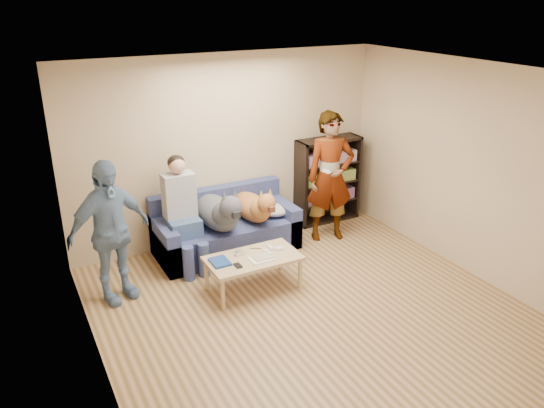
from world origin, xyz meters
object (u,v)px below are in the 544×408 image
camera_silver (240,253)px  dog_gray (219,212)px  notebook_blue (220,262)px  person_seated (182,209)px  bookshelf (327,178)px  person_standing_left (110,232)px  dog_tan (254,207)px  sofa (225,231)px  person_standing_right (330,177)px  coffee_table (253,260)px

camera_silver → dog_gray: dog_gray is taller
notebook_blue → person_seated: (-0.11, 0.93, 0.34)m
person_seated → bookshelf: size_ratio=1.13×
person_standing_left → dog_tan: person_standing_left is taller
person_standing_left → sofa: person_standing_left is taller
sofa → person_standing_right: bearing=-12.4°
camera_silver → dog_tan: bearing=53.9°
bookshelf → person_standing_right: bearing=-120.6°
person_standing_left → sofa: size_ratio=0.88×
camera_silver → dog_gray: (0.08, 0.79, 0.22)m
person_standing_left → bookshelf: (3.41, 0.78, -0.16)m
person_standing_left → sofa: 1.79m
dog_tan → coffee_table: size_ratio=1.05×
person_standing_right → dog_gray: bearing=-169.6°
dog_tan → sofa: bearing=156.1°
camera_silver → dog_tan: (0.60, 0.82, 0.18)m
bookshelf → notebook_blue: bearing=-150.9°
dog_gray → dog_tan: (0.52, 0.03, -0.04)m
dog_tan → bookshelf: bookshelf is taller
notebook_blue → person_seated: bearing=96.8°
person_standing_right → notebook_blue: (-1.98, -0.73, -0.49)m
person_standing_right → sofa: size_ratio=0.97×
person_standing_left → person_seated: (0.99, 0.42, -0.07)m
person_standing_left → notebook_blue: (1.10, -0.50, -0.41)m
coffee_table → person_seated: bearing=117.6°
dog_gray → coffee_table: 0.96m
camera_silver → person_seated: bearing=114.6°
camera_silver → person_standing_right: bearing=21.2°
camera_silver → coffee_table: 0.18m
notebook_blue → sofa: size_ratio=0.14×
person_standing_right → dog_tan: (-1.10, 0.16, -0.29)m
person_standing_right → notebook_blue: 2.17m
dog_tan → coffee_table: 1.09m
person_seated → bookshelf: person_seated is taller
person_standing_left → camera_silver: 1.50m
notebook_blue → sofa: (0.51, 1.05, -0.15)m
person_standing_left → camera_silver: (1.38, -0.43, -0.39)m
person_standing_right → bookshelf: bearing=74.4°
notebook_blue → bookshelf: bookshelf is taller
notebook_blue → dog_gray: bearing=67.6°
person_standing_left → camera_silver: size_ratio=15.25×
coffee_table → bookshelf: (1.91, 1.34, 0.31)m
camera_silver → sofa: (0.23, 0.98, -0.16)m
person_standing_right → coffee_table: 1.85m
person_standing_left → dog_gray: bearing=-3.9°
person_standing_right → camera_silver: 1.89m
dog_gray → bookshelf: (1.96, 0.42, 0.02)m
dog_gray → dog_tan: dog_gray is taller
person_standing_left → bookshelf: person_standing_left is taller
sofa → bookshelf: bookshelf is taller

